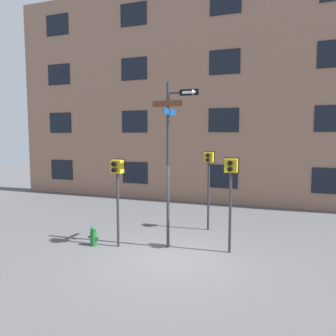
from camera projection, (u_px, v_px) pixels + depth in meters
name	position (u px, v px, depth m)	size (l,w,h in m)	color
ground_plane	(171.00, 259.00, 9.05)	(60.00, 60.00, 0.00)	#515154
building_facade	(225.00, 92.00, 16.12)	(24.00, 0.63, 11.08)	#936B56
street_sign_pole	(170.00, 151.00, 9.69)	(1.38, 1.03, 4.95)	#2D2D33
pedestrian_signal_left	(117.00, 178.00, 9.87)	(0.38, 0.40, 2.70)	#2D2D33
pedestrian_signal_right	(231.00, 178.00, 9.34)	(0.41, 0.40, 2.77)	#2D2D33
pedestrian_signal_across	(209.00, 169.00, 11.64)	(0.37, 0.40, 2.84)	#2D2D33
fire_hydrant	(93.00, 236.00, 10.13)	(0.36, 0.20, 0.60)	#196028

